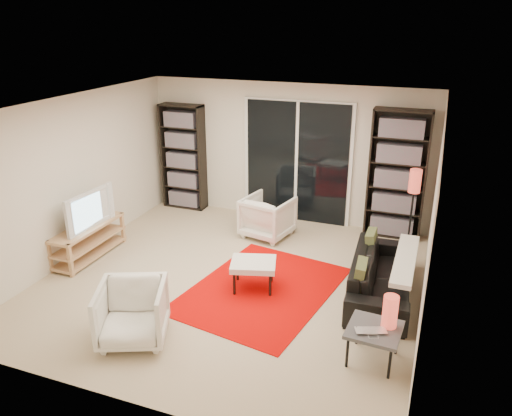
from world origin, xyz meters
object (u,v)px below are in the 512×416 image
(ottoman, at_px, (253,265))
(side_table, at_px, (374,331))
(armchair_front, at_px, (132,313))
(sofa, at_px, (382,276))
(armchair_back, at_px, (268,217))
(bookshelf_right, at_px, (397,175))
(tv_stand, at_px, (88,240))
(floor_lamp, at_px, (414,190))
(bookshelf_left, at_px, (183,157))

(ottoman, xyz_separation_m, side_table, (1.71, -0.96, 0.01))
(armchair_front, bearing_deg, sofa, 15.52)
(armchair_back, bearing_deg, bookshelf_right, -146.79)
(armchair_back, bearing_deg, side_table, 140.49)
(armchair_front, bearing_deg, armchair_back, 58.71)
(tv_stand, distance_m, armchair_front, 2.39)
(tv_stand, relative_size, armchair_back, 1.77)
(tv_stand, bearing_deg, side_table, -12.65)
(sofa, xyz_separation_m, ottoman, (-1.62, -0.44, 0.07))
(bookshelf_right, bearing_deg, side_table, -87.04)
(armchair_front, distance_m, side_table, 2.64)
(armchair_front, relative_size, side_table, 1.29)
(side_table, bearing_deg, floor_lamp, 87.51)
(side_table, relative_size, floor_lamp, 0.44)
(armchair_back, xyz_separation_m, ottoman, (0.39, -1.68, 0.01))
(sofa, xyz_separation_m, armchair_front, (-2.48, -1.97, 0.06))
(bookshelf_right, xyz_separation_m, side_table, (0.18, -3.39, -0.69))
(bookshelf_left, height_order, floor_lamp, bookshelf_left)
(bookshelf_right, xyz_separation_m, floor_lamp, (0.30, -0.49, -0.06))
(bookshelf_right, relative_size, tv_stand, 1.59)
(ottoman, relative_size, floor_lamp, 0.53)
(sofa, bearing_deg, side_table, -179.29)
(ottoman, bearing_deg, bookshelf_left, 133.56)
(bookshelf_left, distance_m, bookshelf_right, 3.85)
(bookshelf_right, distance_m, ottoman, 2.96)
(tv_stand, distance_m, sofa, 4.32)
(ottoman, bearing_deg, armchair_front, -119.47)
(tv_stand, xyz_separation_m, armchair_front, (1.81, -1.55, 0.08))
(sofa, distance_m, armchair_front, 3.17)
(tv_stand, xyz_separation_m, floor_lamp, (4.52, 1.92, 0.73))
(tv_stand, height_order, armchair_back, armchair_back)
(bookshelf_left, bearing_deg, armchair_front, -69.92)
(armchair_back, bearing_deg, ottoman, 114.97)
(tv_stand, height_order, sofa, sofa)
(tv_stand, distance_m, floor_lamp, 4.96)
(tv_stand, distance_m, armchair_back, 2.83)
(bookshelf_right, xyz_separation_m, sofa, (0.08, -1.99, -0.77))
(ottoman, relative_size, side_table, 1.20)
(floor_lamp, bearing_deg, armchair_back, -173.42)
(sofa, relative_size, armchair_front, 2.54)
(armchair_back, bearing_deg, floor_lamp, -161.36)
(ottoman, height_order, floor_lamp, floor_lamp)
(bookshelf_left, relative_size, sofa, 1.03)
(sofa, bearing_deg, floor_lamp, -11.56)
(armchair_back, xyz_separation_m, floor_lamp, (2.23, 0.26, 0.65))
(floor_lamp, bearing_deg, side_table, -92.49)
(bookshelf_left, height_order, tv_stand, bookshelf_left)
(bookshelf_right, distance_m, sofa, 2.14)
(bookshelf_right, height_order, tv_stand, bookshelf_right)
(bookshelf_right, bearing_deg, tv_stand, -150.29)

